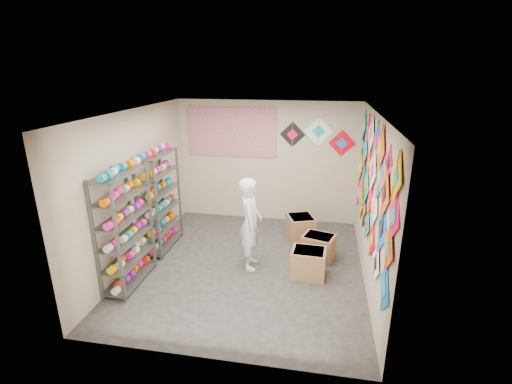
% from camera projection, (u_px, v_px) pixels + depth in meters
% --- Properties ---
extents(ground, '(4.50, 4.50, 0.00)m').
position_uv_depth(ground, '(248.00, 266.00, 6.61)').
color(ground, '#292624').
extents(room_walls, '(4.50, 4.50, 4.50)m').
position_uv_depth(room_walls, '(247.00, 178.00, 6.08)').
color(room_walls, tan).
rests_on(room_walls, ground).
extents(shelf_rack_front, '(0.40, 1.10, 1.90)m').
position_uv_depth(shelf_rack_front, '(125.00, 229.00, 5.81)').
color(shelf_rack_front, '#4C5147').
rests_on(shelf_rack_front, ground).
extents(shelf_rack_back, '(0.40, 1.10, 1.90)m').
position_uv_depth(shelf_rack_back, '(160.00, 201.00, 7.02)').
color(shelf_rack_back, '#4C5147').
rests_on(shelf_rack_back, ground).
extents(string_spools, '(0.12, 2.36, 0.12)m').
position_uv_depth(string_spools, '(144.00, 209.00, 6.38)').
color(string_spools, '#FB1F94').
rests_on(string_spools, ground).
extents(kite_wall_display, '(0.06, 4.29, 2.08)m').
position_uv_depth(kite_wall_display, '(371.00, 182.00, 5.81)').
color(kite_wall_display, blue).
rests_on(kite_wall_display, room_walls).
extents(back_wall_kites, '(1.61, 0.02, 0.84)m').
position_uv_depth(back_wall_kites, '(318.00, 136.00, 7.88)').
color(back_wall_kites, black).
rests_on(back_wall_kites, room_walls).
extents(poster, '(2.00, 0.01, 1.10)m').
position_uv_depth(poster, '(231.00, 132.00, 8.18)').
color(poster, '#774392').
rests_on(poster, room_walls).
extents(shopkeeper, '(0.70, 0.55, 1.63)m').
position_uv_depth(shopkeeper, '(250.00, 224.00, 6.36)').
color(shopkeeper, silver).
rests_on(shopkeeper, ground).
extents(carton_a, '(0.59, 0.50, 0.47)m').
position_uv_depth(carton_a, '(308.00, 263.00, 6.24)').
color(carton_a, '#996D43').
rests_on(carton_a, ground).
extents(carton_b, '(0.66, 0.60, 0.45)m').
position_uv_depth(carton_b, '(318.00, 247.00, 6.82)').
color(carton_b, '#996D43').
rests_on(carton_b, ground).
extents(carton_c, '(0.66, 0.69, 0.49)m').
position_uv_depth(carton_c, '(301.00, 227.00, 7.60)').
color(carton_c, '#996D43').
rests_on(carton_c, ground).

